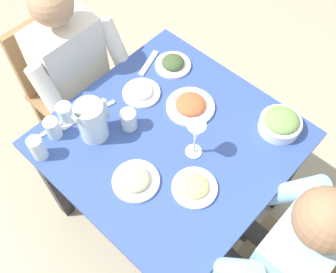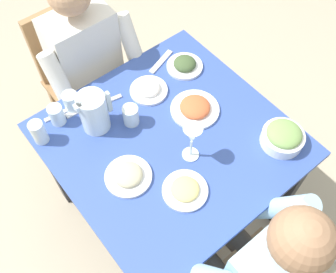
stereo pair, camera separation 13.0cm
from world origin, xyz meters
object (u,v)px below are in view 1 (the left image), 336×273
object	(u,v)px
water_pitcher	(92,121)
dining_table	(171,152)
wine_glass	(196,133)
water_glass_center	(38,148)
plate_fries	(195,187)
plate_rice_curry	(190,105)
water_glass_far_left	(65,113)
water_glass_near_left	(129,120)
water_glass_by_pitcher	(53,128)
plate_dolmas	(173,64)
plate_yoghurt	(141,92)
chair_far	(65,83)
diner_near	(265,245)
salad_bowl	(281,123)
plate_beans	(136,180)
diner_far	(85,85)

from	to	relation	value
water_pitcher	dining_table	bearing A→B (deg)	-50.96
wine_glass	water_glass_center	bearing A→B (deg)	134.30
plate_fries	plate_rice_curry	xyz separation A→B (m)	(0.29, 0.27, 0.00)
water_pitcher	plate_fries	bearing A→B (deg)	-78.97
dining_table	water_glass_far_left	world-z (taller)	water_glass_far_left
water_glass_near_left	water_glass_by_pitcher	world-z (taller)	same
plate_dolmas	water_glass_far_left	bearing A→B (deg)	166.83
plate_yoghurt	wine_glass	xyz separation A→B (m)	(-0.07, -0.38, 0.13)
dining_table	chair_far	xyz separation A→B (m)	(-0.02, 0.76, -0.12)
chair_far	diner_near	xyz separation A→B (m)	(-0.05, -1.32, 0.15)
plate_fries	diner_near	bearing A→B (deg)	-83.05
plate_fries	water_glass_center	distance (m)	0.65
plate_fries	plate_rice_curry	size ratio (longest dim) A/B	0.83
water_pitcher	chair_far	bearing A→B (deg)	70.25
chair_far	plate_yoghurt	world-z (taller)	chair_far
water_glass_near_left	water_glass_center	distance (m)	0.39
dining_table	wine_glass	size ratio (longest dim) A/B	4.85
water_pitcher	wine_glass	bearing A→B (deg)	-59.38
diner_near	water_pitcher	world-z (taller)	diner_near
diner_near	wine_glass	world-z (taller)	diner_near
salad_bowl	plate_fries	distance (m)	0.47
plate_beans	diner_far	bearing A→B (deg)	69.25
salad_bowl	plate_fries	world-z (taller)	salad_bowl
chair_far	plate_beans	xyz separation A→B (m)	(-0.23, -0.80, 0.25)
diner_near	plate_dolmas	distance (m)	0.92
chair_far	water_glass_by_pitcher	xyz separation A→B (m)	(-0.30, -0.39, 0.28)
diner_far	salad_bowl	world-z (taller)	diner_far
diner_far	water_glass_near_left	distance (m)	0.41
plate_beans	water_glass_far_left	xyz separation A→B (m)	(0.01, 0.44, 0.03)
salad_bowl	plate_dolmas	bearing A→B (deg)	94.23
water_glass_center	plate_rice_curry	bearing A→B (deg)	-25.62
plate_dolmas	diner_far	bearing A→B (deg)	138.98
diner_far	water_glass_far_left	xyz separation A→B (m)	(-0.22, -0.16, 0.13)
water_glass_center	plate_yoghurt	bearing A→B (deg)	-8.34
salad_bowl	water_glass_near_left	xyz separation A→B (m)	(-0.43, 0.48, 0.01)
dining_table	plate_fries	distance (m)	0.28
diner_far	water_glass_far_left	distance (m)	0.30
wine_glass	plate_beans	bearing A→B (deg)	163.46
plate_rice_curry	chair_far	bearing A→B (deg)	105.44
dining_table	water_pitcher	xyz separation A→B (m)	(-0.20, 0.25, 0.21)
water_glass_far_left	plate_dolmas	bearing A→B (deg)	-13.17
diner_near	water_glass_near_left	xyz separation A→B (m)	(-0.01, 0.73, 0.13)
chair_far	plate_dolmas	distance (m)	0.64
plate_yoghurt	water_glass_center	distance (m)	0.52
plate_yoghurt	water_glass_far_left	size ratio (longest dim) A/B	1.93
diner_near	plate_fries	size ratio (longest dim) A/B	6.60
plate_fries	water_glass_center	bearing A→B (deg)	119.33
water_glass_by_pitcher	water_glass_far_left	size ratio (longest dim) A/B	1.05
diner_near	water_glass_far_left	distance (m)	0.98
water_glass_far_left	wine_glass	world-z (taller)	wine_glass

